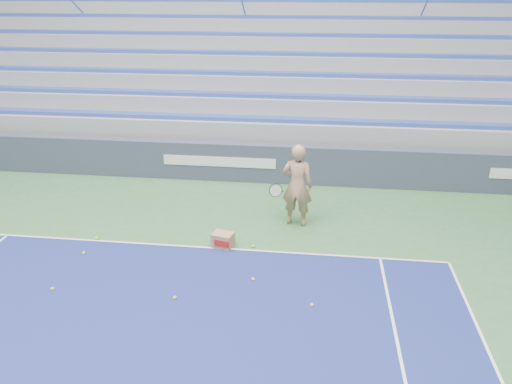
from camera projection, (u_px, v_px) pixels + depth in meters
The scene contains 11 objects.
sponsor_barrier at pixel (220, 162), 14.20m from camera, with size 30.00×0.32×1.10m.
bleachers at pixel (248, 66), 18.72m from camera, with size 31.00×9.15×7.30m.
tennis_player at pixel (297, 185), 11.40m from camera, with size 1.00×0.91×1.96m.
ball_box at pixel (223, 240), 10.69m from camera, with size 0.50×0.42×0.32m.
tennis_ball_0 at pixel (312, 305), 8.76m from camera, with size 0.07×0.07×0.07m, color yellow.
tennis_ball_1 at pixel (97, 238), 11.04m from camera, with size 0.07×0.07×0.07m, color yellow.
tennis_ball_2 at pixel (84, 253), 10.44m from camera, with size 0.07×0.07×0.07m, color yellow.
tennis_ball_3 at pixel (253, 246), 10.71m from camera, with size 0.07×0.07×0.07m, color yellow.
tennis_ball_4 at pixel (253, 279), 9.52m from camera, with size 0.07×0.07×0.07m, color yellow.
tennis_ball_5 at pixel (175, 298), 8.96m from camera, with size 0.07×0.07×0.07m, color yellow.
tennis_ball_6 at pixel (52, 289), 9.22m from camera, with size 0.07×0.07×0.07m, color yellow.
Camera 1 is at (2.68, 2.70, 5.28)m, focal length 35.00 mm.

